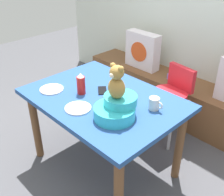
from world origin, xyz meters
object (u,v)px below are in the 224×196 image
Objects in this scene: dining_table at (103,108)px; infant_seat_teal at (116,108)px; teddy_bear at (117,82)px; book_stack at (178,77)px; dinner_plate_far at (78,108)px; cell_phone at (102,90)px; pillow_floral_left at (142,50)px; dinner_plate_near at (52,89)px; highchair at (171,95)px; coffee_mug at (154,104)px; ketchup_bottle at (81,84)px.

infant_seat_teal reaches higher than dining_table.
book_stack is at bearing 104.34° from teddy_bear.
dining_table is 6.35× the size of dinner_plate_far.
teddy_bear is at bearing -78.37° from cell_phone.
dining_table is at bearing -87.04° from book_stack.
dining_table is 0.15m from cell_phone.
pillow_floral_left is 0.55m from book_stack.
dinner_plate_far is (0.39, -0.02, 0.00)m from dinner_plate_near.
highchair is at bearing 78.79° from dining_table.
teddy_bear is (0.34, -1.33, 0.52)m from book_stack.
infant_seat_teal reaches higher than dinner_plate_near.
book_stack is at bearing 92.31° from dinner_plate_far.
book_stack is 0.25× the size of highchair.
teddy_bear is at bearing -90.00° from infant_seat_teal.
book_stack is 1.49m from dinner_plate_far.
coffee_mug is 0.49m from cell_phone.
ketchup_bottle is at bearing 175.21° from teddy_bear.
highchair is 0.71m from coffee_mug.
coffee_mug is (0.46, -1.05, 0.29)m from book_stack.
book_stack is at bearing 85.11° from ketchup_bottle.
infant_seat_teal is 0.41m from cell_phone.
ketchup_bottle is at bearing -171.59° from cell_phone.
book_stack is 0.16× the size of dining_table.
teddy_bear reaches higher than dining_table.
coffee_mug is 0.83× the size of cell_phone.
ketchup_bottle is at bearing -94.89° from book_stack.
pillow_floral_left is 1.23m from cell_phone.
infant_seat_teal is 2.29× the size of cell_phone.
dining_table is 0.28m from dinner_plate_far.
pillow_floral_left is at bearing 123.37° from teddy_bear.
highchair is 6.58× the size of coffee_mug.
highchair is 0.95m from infant_seat_teal.
infant_seat_teal is 0.68m from dinner_plate_near.
dinner_plate_near reaches higher than book_stack.
dinner_plate_far is (-0.16, -1.03, 0.22)m from highchair.
teddy_bear is 0.73m from dinner_plate_near.
highchair is (0.74, -0.42, -0.16)m from pillow_floral_left.
cell_phone is (-0.02, -1.14, 0.25)m from book_stack.
book_stack is 1.67× the size of coffee_mug.
pillow_floral_left and infant_seat_teal have the same top height.
dinner_plate_far reaches higher than book_stack.
dinner_plate_near is at bearing -82.41° from pillow_floral_left.
teddy_bear is 0.41m from dinner_plate_far.
coffee_mug is at bearing 22.72° from ketchup_bottle.
teddy_bear reaches higher than highchair.
teddy_bear is at bearing -114.06° from coffee_mug.
ketchup_bottle is 0.25m from dinner_plate_far.
pillow_floral_left is at bearing 97.59° from dinner_plate_near.
teddy_bear is at bearing -24.25° from dining_table.
dining_table is 6.35× the size of dinner_plate_near.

